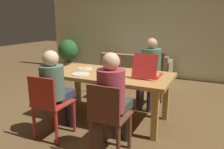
# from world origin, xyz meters

# --- Properties ---
(ground_plane) EXTENTS (20.00, 20.00, 0.00)m
(ground_plane) POSITION_xyz_m (0.00, 0.00, 0.00)
(ground_plane) COLOR brown
(back_wall) EXTENTS (6.80, 0.12, 2.86)m
(back_wall) POSITION_xyz_m (0.00, 3.07, 1.43)
(back_wall) COLOR beige
(back_wall) RESTS_ON ground
(dining_table) EXTENTS (1.88, 0.93, 0.74)m
(dining_table) POSITION_xyz_m (0.00, 0.00, 0.65)
(dining_table) COLOR #BD8948
(dining_table) RESTS_ON ground
(chair_0) EXTENTS (0.41, 0.42, 0.96)m
(chair_0) POSITION_xyz_m (0.42, 0.92, 0.53)
(chair_0) COLOR brown
(chair_0) RESTS_ON ground
(person_0) EXTENTS (0.35, 0.53, 1.23)m
(person_0) POSITION_xyz_m (0.42, 0.78, 0.73)
(person_0) COLOR #443C3E
(person_0) RESTS_ON ground
(chair_1) EXTENTS (0.42, 0.44, 0.86)m
(chair_1) POSITION_xyz_m (-0.44, -0.88, 0.48)
(chair_1) COLOR #B02A1E
(chair_1) RESTS_ON ground
(person_1) EXTENTS (0.31, 0.51, 1.17)m
(person_1) POSITION_xyz_m (-0.44, -0.73, 0.69)
(person_1) COLOR #2D3146
(person_1) RESTS_ON ground
(chair_2) EXTENTS (0.40, 0.41, 0.88)m
(chair_2) POSITION_xyz_m (0.42, -0.91, 0.47)
(chair_2) COLOR brown
(chair_2) RESTS_ON ground
(person_2) EXTENTS (0.32, 0.54, 1.20)m
(person_2) POSITION_xyz_m (0.42, -0.77, 0.70)
(person_2) COLOR #353E38
(person_2) RESTS_ON ground
(chair_3) EXTENTS (0.40, 0.40, 0.87)m
(chair_3) POSITION_xyz_m (-0.44, 0.91, 0.49)
(chair_3) COLOR #AB2929
(chair_3) RESTS_ON ground
(pizza_box_0) EXTENTS (0.34, 0.46, 0.35)m
(pizza_box_0) POSITION_xyz_m (0.59, 0.07, 0.79)
(pizza_box_0) COLOR red
(pizza_box_0) RESTS_ON dining_table
(plate_0) EXTENTS (0.26, 0.26, 0.01)m
(plate_0) POSITION_xyz_m (-0.35, -0.25, 0.75)
(plate_0) COLOR white
(plate_0) RESTS_ON dining_table
(plate_1) EXTENTS (0.23, 0.23, 0.03)m
(plate_1) POSITION_xyz_m (-0.49, 0.10, 0.75)
(plate_1) COLOR white
(plate_1) RESTS_ON dining_table
(drinking_glass_0) EXTENTS (0.06, 0.06, 0.11)m
(drinking_glass_0) POSITION_xyz_m (0.24, -0.34, 0.80)
(drinking_glass_0) COLOR silver
(drinking_glass_0) RESTS_ON dining_table
(drinking_glass_1) EXTENTS (0.07, 0.07, 0.13)m
(drinking_glass_1) POSITION_xyz_m (0.10, -0.29, 0.81)
(drinking_glass_1) COLOR #B34733
(drinking_glass_1) RESTS_ON dining_table
(couch) EXTENTS (1.71, 0.77, 0.71)m
(couch) POSITION_xyz_m (-0.36, 2.33, 0.26)
(couch) COLOR #8E7C5C
(couch) RESTS_ON ground
(potted_plant) EXTENTS (0.58, 0.58, 0.95)m
(potted_plant) POSITION_xyz_m (-2.60, 2.55, 0.59)
(potted_plant) COLOR gray
(potted_plant) RESTS_ON ground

